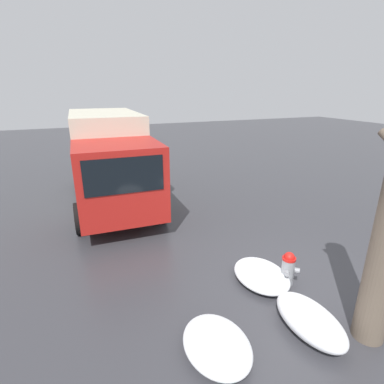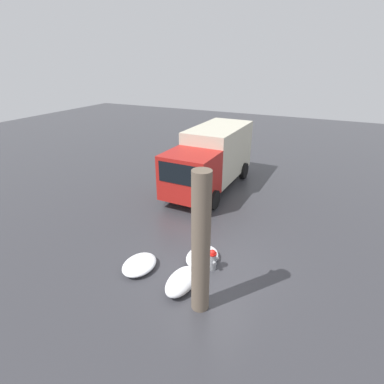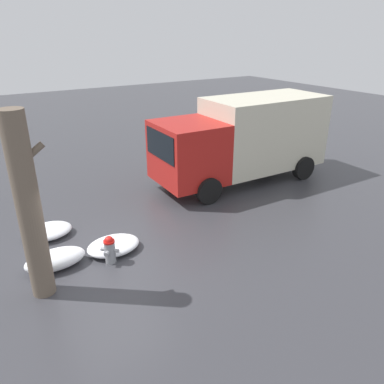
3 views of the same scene
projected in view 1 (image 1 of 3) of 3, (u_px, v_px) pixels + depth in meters
name	position (u px, v px, depth m)	size (l,w,h in m)	color
ground_plane	(286.00, 283.00, 6.34)	(60.00, 60.00, 0.00)	#38383D
fire_hydrant	(288.00, 268.00, 6.21)	(0.40, 0.40, 0.73)	gray
delivery_truck	(109.00, 156.00, 10.43)	(6.73, 2.73, 3.09)	red
snow_pile_by_hydrant	(310.00, 320.00, 5.03)	(1.44, 0.79, 0.44)	white
snow_pile_curbside	(261.00, 275.00, 6.34)	(1.38, 1.04, 0.31)	white
snow_pile_by_tree	(217.00, 345.00, 4.62)	(1.32, 1.01, 0.31)	white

